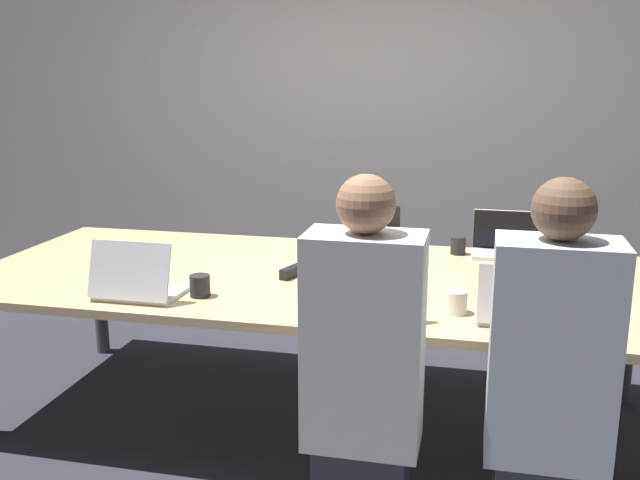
% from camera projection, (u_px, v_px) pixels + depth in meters
% --- Properties ---
extents(ground_plane, '(24.00, 24.00, 0.00)m').
position_uv_depth(ground_plane, '(321.00, 417.00, 3.64)').
color(ground_plane, '#2D2D38').
extents(curtain_wall, '(12.00, 0.06, 2.80)m').
position_uv_depth(curtain_wall, '(383.00, 115.00, 5.27)').
color(curtain_wall, '#BCB7B2').
rests_on(curtain_wall, ground_plane).
extents(conference_table, '(3.42, 1.44, 0.75)m').
position_uv_depth(conference_table, '(321.00, 285.00, 3.48)').
color(conference_table, '#D6B77F').
rests_on(conference_table, ground_plane).
extents(laptop_far_right, '(0.37, 0.23, 0.24)m').
position_uv_depth(laptop_far_right, '(507.00, 243.00, 3.82)').
color(laptop_far_right, silver).
rests_on(laptop_far_right, conference_table).
extents(cup_far_right, '(0.08, 0.08, 0.10)m').
position_uv_depth(cup_far_right, '(458.00, 245.00, 3.84)').
color(cup_far_right, '#232328').
rests_on(cup_far_right, conference_table).
extents(laptop_near_midright, '(0.31, 0.26, 0.26)m').
position_uv_depth(laptop_near_midright, '(376.00, 299.00, 2.86)').
color(laptop_near_midright, '#B7B7BC').
rests_on(laptop_near_midright, conference_table).
extents(person_near_midright, '(0.40, 0.24, 1.40)m').
position_uv_depth(person_near_midright, '(363.00, 383.00, 2.45)').
color(person_near_midright, '#2D2D38').
rests_on(person_near_midright, ground_plane).
extents(cup_near_midright, '(0.07, 0.07, 0.10)m').
position_uv_depth(cup_near_midright, '(320.00, 296.00, 2.98)').
color(cup_near_midright, white).
rests_on(cup_near_midright, conference_table).
extents(bottle_near_midright, '(0.07, 0.07, 0.26)m').
position_uv_depth(bottle_near_midright, '(324.00, 275.00, 3.07)').
color(bottle_near_midright, '#ADD1E0').
rests_on(bottle_near_midright, conference_table).
extents(laptop_near_left, '(0.37, 0.26, 0.26)m').
position_uv_depth(laptop_near_left, '(135.00, 282.00, 3.09)').
color(laptop_near_left, silver).
rests_on(laptop_near_left, conference_table).
extents(cup_near_left, '(0.09, 0.09, 0.10)m').
position_uv_depth(cup_near_left, '(200.00, 286.00, 3.13)').
color(cup_near_left, '#232328').
rests_on(cup_near_left, conference_table).
extents(laptop_near_right, '(0.33, 0.24, 0.25)m').
position_uv_depth(laptop_near_right, '(521.00, 307.00, 2.78)').
color(laptop_near_right, silver).
rests_on(laptop_near_right, conference_table).
extents(person_near_right, '(0.40, 0.24, 1.41)m').
position_uv_depth(person_near_right, '(549.00, 394.00, 2.36)').
color(person_near_right, '#2D2D38').
rests_on(person_near_right, ground_plane).
extents(cup_near_right, '(0.09, 0.09, 0.10)m').
position_uv_depth(cup_near_right, '(456.00, 302.00, 2.91)').
color(cup_near_right, white).
rests_on(cup_near_right, conference_table).
extents(bottle_near_right, '(0.07, 0.07, 0.23)m').
position_uv_depth(bottle_near_right, '(582.00, 290.00, 2.90)').
color(bottle_near_right, black).
rests_on(bottle_near_right, conference_table).
extents(laptop_far_center, '(0.31, 0.25, 0.25)m').
position_uv_depth(laptop_far_center, '(370.00, 237.00, 3.93)').
color(laptop_far_center, '#333338').
rests_on(laptop_far_center, conference_table).
extents(cup_far_center, '(0.08, 0.08, 0.09)m').
position_uv_depth(cup_far_center, '(320.00, 242.00, 3.93)').
color(cup_far_center, '#232328').
rests_on(cup_far_center, conference_table).
extents(stapler, '(0.09, 0.16, 0.05)m').
position_uv_depth(stapler, '(292.00, 272.00, 3.42)').
color(stapler, black).
rests_on(stapler, conference_table).
extents(notebook, '(0.21, 0.20, 0.02)m').
position_uv_depth(notebook, '(377.00, 286.00, 3.25)').
color(notebook, silver).
rests_on(notebook, conference_table).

